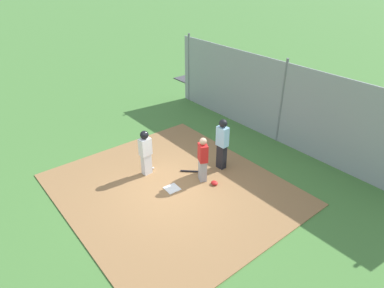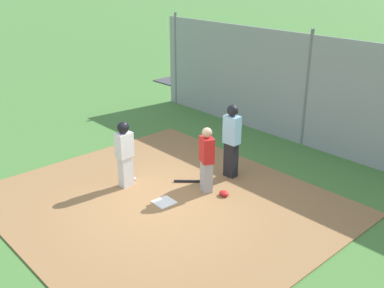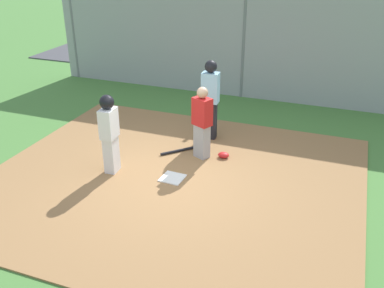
{
  "view_description": "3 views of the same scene",
  "coord_description": "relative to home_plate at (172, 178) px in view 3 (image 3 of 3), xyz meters",
  "views": [
    {
      "loc": [
        -7.23,
        5.04,
        6.6
      ],
      "look_at": [
        0.75,
        -1.43,
        0.85
      ],
      "focal_mm": 31.73,
      "sensor_mm": 36.0,
      "label": 1
    },
    {
      "loc": [
        -6.93,
        5.5,
        5.04
      ],
      "look_at": [
        0.61,
        -1.4,
        0.88
      ],
      "focal_mm": 42.17,
      "sensor_mm": 36.0,
      "label": 2
    },
    {
      "loc": [
        -2.96,
        6.77,
        4.34
      ],
      "look_at": [
        -0.24,
        -0.45,
        0.62
      ],
      "focal_mm": 40.44,
      "sensor_mm": 36.0,
      "label": 3
    }
  ],
  "objects": [
    {
      "name": "parking_lot",
      "position": [
        0.0,
        -9.28,
        -0.02
      ],
      "size": [
        18.0,
        5.2,
        0.04
      ],
      "primitive_type": "cube",
      "color": "#424247",
      "rests_on": "ground_plane"
    },
    {
      "name": "runner",
      "position": [
        1.26,
        0.14,
        0.91
      ],
      "size": [
        0.28,
        0.4,
        1.62
      ],
      "rotation": [
        0.0,
        0.0,
        3.2
      ],
      "color": "silver",
      "rests_on": "dirt_infield"
    },
    {
      "name": "umpire",
      "position": [
        -0.07,
        -2.09,
        0.98
      ],
      "size": [
        0.39,
        0.28,
        1.86
      ],
      "rotation": [
        0.0,
        0.0,
        1.63
      ],
      "color": "black",
      "rests_on": "dirt_infield"
    },
    {
      "name": "baseball",
      "position": [
        1.35,
        -0.17,
        0.03
      ],
      "size": [
        0.07,
        0.07,
        0.07
      ],
      "primitive_type": "sphere",
      "color": "white",
      "rests_on": "dirt_infield"
    },
    {
      "name": "home_plate",
      "position": [
        0.0,
        0.0,
        0.0
      ],
      "size": [
        0.46,
        0.46,
        0.02
      ],
      "primitive_type": "cube",
      "rotation": [
        0.0,
        0.0,
        -0.05
      ],
      "color": "white",
      "rests_on": "dirt_infield"
    },
    {
      "name": "ground_plane",
      "position": [
        0.0,
        0.0,
        -0.04
      ],
      "size": [
        140.0,
        140.0,
        0.0
      ],
      "primitive_type": "plane",
      "color": "#477A38"
    },
    {
      "name": "dirt_infield",
      "position": [
        0.0,
        0.0,
        -0.03
      ],
      "size": [
        7.2,
        6.4,
        0.03
      ],
      "primitive_type": "cube",
      "color": "olive",
      "rests_on": "ground_plane"
    },
    {
      "name": "parked_car_red",
      "position": [
        -3.11,
        -8.9,
        0.57
      ],
      "size": [
        4.26,
        1.99,
        1.28
      ],
      "rotation": [
        0.0,
        0.0,
        -0.03
      ],
      "color": "maroon",
      "rests_on": "parking_lot"
    },
    {
      "name": "baseball_bat",
      "position": [
        0.34,
        -1.1,
        0.02
      ],
      "size": [
        0.6,
        0.62,
        0.06
      ],
      "primitive_type": "cylinder",
      "rotation": [
        0.0,
        1.57,
        0.81
      ],
      "color": "black",
      "rests_on": "dirt_infield"
    },
    {
      "name": "catcher_mask",
      "position": [
        -0.68,
        -1.21,
        0.05
      ],
      "size": [
        0.24,
        0.2,
        0.12
      ],
      "primitive_type": "ellipsoid",
      "color": "red",
      "rests_on": "dirt_infield"
    },
    {
      "name": "catcher",
      "position": [
        -0.23,
        -1.09,
        0.8
      ],
      "size": [
        0.45,
        0.4,
        1.57
      ],
      "rotation": [
        0.0,
        0.0,
        1.12
      ],
      "color": "#9E9EA3",
      "rests_on": "dirt_infield"
    },
    {
      "name": "backstop_fence",
      "position": [
        0.0,
        -5.26,
        1.56
      ],
      "size": [
        12.0,
        0.1,
        3.35
      ],
      "color": "#93999E",
      "rests_on": "ground_plane"
    }
  ]
}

